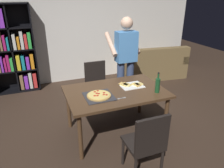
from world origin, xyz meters
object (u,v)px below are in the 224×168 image
(bookshelf, at_px, (3,52))
(kitchen_scissors, at_px, (117,99))
(pepperoni_pizza_on_tray, at_px, (99,96))
(couch, at_px, (153,66))
(dining_table, at_px, (116,95))
(person_serving_pizza, at_px, (126,58))
(wine_bottle, at_px, (158,85))
(chair_near_camera, at_px, (147,142))
(chair_far_side, at_px, (97,82))

(bookshelf, relative_size, kitchen_scissors, 10.13)
(bookshelf, height_order, pepperoni_pizza_on_tray, bookshelf)
(kitchen_scissors, bearing_deg, couch, 48.79)
(couch, xyz_separation_m, pepperoni_pizza_on_tray, (-2.19, -2.09, 0.46))
(dining_table, height_order, couch, couch)
(dining_table, height_order, person_serving_pizza, person_serving_pizza)
(dining_table, bearing_deg, bookshelf, 125.46)
(person_serving_pizza, xyz_separation_m, wine_bottle, (0.05, -1.04, -0.13))
(chair_near_camera, xyz_separation_m, chair_far_side, (0.00, 1.96, 0.00))
(chair_far_side, xyz_separation_m, wine_bottle, (0.56, -1.26, 0.36))
(person_serving_pizza, bearing_deg, dining_table, -123.76)
(chair_near_camera, height_order, chair_far_side, same)
(kitchen_scissors, bearing_deg, wine_bottle, -0.25)
(chair_far_side, distance_m, kitchen_scissors, 1.28)
(dining_table, distance_m, wine_bottle, 0.65)
(chair_far_side, xyz_separation_m, pepperoni_pizza_on_tray, (-0.30, -1.08, 0.25))
(couch, distance_m, kitchen_scissors, 3.04)
(person_serving_pizza, bearing_deg, chair_far_side, 156.54)
(chair_far_side, relative_size, wine_bottle, 2.85)
(chair_near_camera, bearing_deg, person_serving_pizza, 73.73)
(dining_table, xyz_separation_m, kitchen_scissors, (-0.09, -0.28, 0.08))
(chair_near_camera, bearing_deg, bookshelf, 116.76)
(chair_far_side, height_order, pepperoni_pizza_on_tray, chair_far_side)
(wine_bottle, bearing_deg, chair_near_camera, -128.56)
(dining_table, distance_m, person_serving_pizza, 0.97)
(pepperoni_pizza_on_tray, bearing_deg, chair_far_side, 74.50)
(chair_near_camera, distance_m, chair_far_side, 1.96)
(chair_near_camera, height_order, person_serving_pizza, person_serving_pizza)
(pepperoni_pizza_on_tray, xyz_separation_m, wine_bottle, (0.86, -0.18, 0.10))
(dining_table, bearing_deg, couch, 46.40)
(chair_near_camera, height_order, kitchen_scissors, chair_near_camera)
(couch, bearing_deg, person_serving_pizza, -138.43)
(chair_far_side, height_order, person_serving_pizza, person_serving_pizza)
(chair_far_side, distance_m, couch, 2.15)
(dining_table, distance_m, kitchen_scissors, 0.30)
(bookshelf, height_order, kitchen_scissors, bookshelf)
(chair_near_camera, xyz_separation_m, wine_bottle, (0.56, 0.70, 0.36))
(chair_near_camera, distance_m, person_serving_pizza, 1.87)
(dining_table, xyz_separation_m, chair_near_camera, (-0.00, -0.98, -0.16))
(chair_far_side, height_order, wine_bottle, wine_bottle)
(chair_far_side, height_order, couch, chair_far_side)
(dining_table, bearing_deg, person_serving_pizza, 56.24)
(pepperoni_pizza_on_tray, distance_m, kitchen_scissors, 0.27)
(chair_near_camera, distance_m, couch, 3.52)
(kitchen_scissors, bearing_deg, dining_table, 72.03)
(couch, relative_size, pepperoni_pizza_on_tray, 4.40)
(couch, relative_size, wine_bottle, 5.67)
(wine_bottle, bearing_deg, dining_table, 153.44)
(chair_far_side, height_order, kitchen_scissors, chair_far_side)
(pepperoni_pizza_on_tray, bearing_deg, bookshelf, 119.31)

